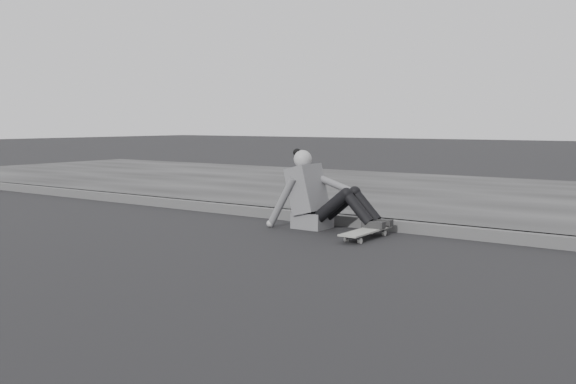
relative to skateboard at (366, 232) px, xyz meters
The scene contains 5 objects.
ground 2.05m from the skateboard, 75.19° to the right, with size 80.00×80.00×0.00m, color black.
curb 0.80m from the skateboard, 48.87° to the left, with size 24.00×0.16×0.12m, color #464646.
sidewalk 3.66m from the skateboard, 81.77° to the left, with size 24.00×6.00×0.12m, color #313131.
skateboard is the anchor object (origin of this frame).
seated_woman 0.83m from the skateboard, 161.47° to the left, with size 1.38×0.46×0.88m.
Camera 1 is at (2.48, -3.68, 1.16)m, focal length 40.00 mm.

